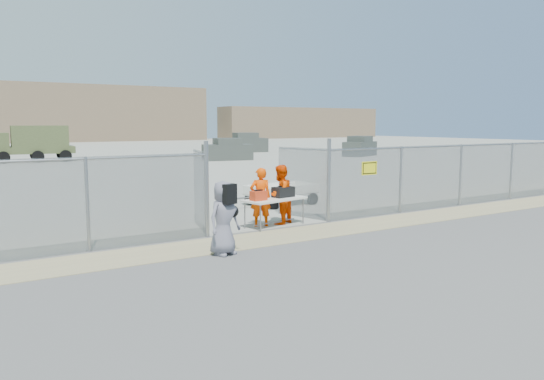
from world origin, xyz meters
TOP-DOWN VIEW (x-y plane):
  - ground at (0.00, 0.00)m, footprint 160.00×160.00m
  - tarmac_inside at (0.00, 42.00)m, footprint 160.00×80.00m
  - dirt_strip at (0.00, 1.00)m, footprint 44.00×1.60m
  - distant_hills at (5.00, 78.00)m, footprint 140.00×6.00m
  - chain_link_fence at (0.00, 2.00)m, footprint 40.00×0.20m
  - folding_table at (0.24, 2.24)m, footprint 2.05×1.19m
  - orange_bag at (-0.36, 2.13)m, footprint 0.45×0.32m
  - black_duffel at (0.59, 2.32)m, footprint 0.67×0.46m
  - security_worker_left at (-0.10, 2.46)m, footprint 0.71×0.58m
  - security_worker_right at (0.57, 2.45)m, footprint 1.05×0.97m
  - visitor at (-2.49, 0.09)m, footprint 0.94×0.75m
  - utility_trailer at (2.65, 5.56)m, footprint 3.39×1.97m
  - military_truck at (-1.53, 33.97)m, footprint 5.95×2.59m
  - parked_vehicle_near at (11.75, 27.28)m, footprint 4.04×2.34m
  - parked_vehicle_mid at (18.79, 36.85)m, footprint 4.54×2.64m
  - parked_vehicle_far at (24.36, 25.78)m, footprint 4.26×3.27m

SIDE VIEW (x-z plane):
  - ground at x=0.00m, z-range 0.00..0.00m
  - tarmac_inside at x=0.00m, z-range 0.00..0.01m
  - dirt_strip at x=0.00m, z-range 0.00..0.01m
  - utility_trailer at x=2.65m, z-range 0.00..0.79m
  - folding_table at x=0.24m, z-range 0.00..0.82m
  - visitor at x=-2.49m, z-range 0.00..1.68m
  - security_worker_left at x=-0.10m, z-range 0.00..1.70m
  - parked_vehicle_near at x=11.75m, z-range 0.00..1.72m
  - security_worker_right at x=0.57m, z-range 0.00..1.75m
  - parked_vehicle_far at x=24.36m, z-range 0.00..1.76m
  - orange_bag at x=-0.36m, z-range 0.82..1.08m
  - parked_vehicle_mid at x=18.79m, z-range 0.00..1.93m
  - black_duffel at x=0.59m, z-range 0.82..1.12m
  - chain_link_fence at x=0.00m, z-range 0.00..2.20m
  - military_truck at x=-1.53m, z-range 0.00..2.77m
  - distant_hills at x=5.00m, z-range 0.00..9.00m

